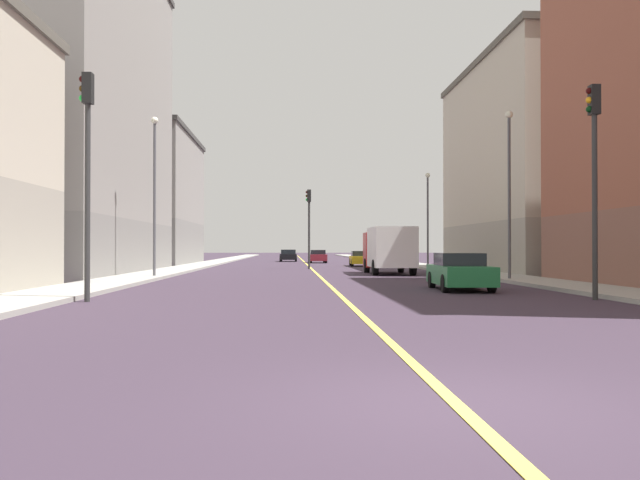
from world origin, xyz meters
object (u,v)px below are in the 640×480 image
Objects in this scene: street_lamp_left_far at (428,210)px; car_black at (288,256)px; traffic_light_median_far at (309,218)px; car_maroon at (318,257)px; building_right_midblock at (62,104)px; building_left_mid at (545,166)px; traffic_light_right_near at (87,155)px; building_right_distant at (141,199)px; street_lamp_left_near at (509,178)px; traffic_light_left_near at (594,162)px; car_yellow at (361,258)px; car_green at (460,272)px; box_truck at (389,249)px; street_lamp_right_near at (155,181)px.

street_lamp_left_far is 1.61× the size of car_black.
traffic_light_median_far is 1.42× the size of car_maroon.
building_right_midblock is at bearing -150.41° from traffic_light_median_far.
building_left_mid is at bearing -62.20° from car_black.
building_right_distant is at bearing 100.40° from traffic_light_right_near.
street_lamp_left_near reaches higher than street_lamp_left_far.
building_right_midblock reaches higher than traffic_light_left_near.
traffic_light_left_near is 1.42× the size of car_yellow.
street_lamp_left_near reaches higher than car_maroon.
car_green is at bearing -89.61° from car_yellow.
traffic_light_left_near reaches higher than box_truck.
car_maroon reaches higher than car_yellow.
street_lamp_left_far is 1.05× the size of box_truck.
building_right_midblock is at bearing 137.49° from street_lamp_right_near.
car_green is at bearing -119.29° from building_left_mid.
box_truck is at bearing 99.23° from traffic_light_left_near.
traffic_light_median_far is 20.67m from street_lamp_left_near.
building_right_distant is 3.99× the size of car_green.
street_lamp_left_near reaches higher than traffic_light_median_far.
building_left_mid is 4.36× the size of car_black.
street_lamp_left_far reaches higher than traffic_light_left_near.
street_lamp_right_near is at bearing -42.51° from building_right_midblock.
car_yellow is at bearing 116.64° from street_lamp_left_far.
building_left_mid is at bearing 60.71° from car_green.
car_maroon is 0.96× the size of car_black.
traffic_light_left_near is 1.45× the size of car_green.
building_left_mid is 2.90× the size of traffic_light_left_near.
traffic_light_median_far is at bearing 29.59° from building_right_midblock.
box_truck is at bearing -48.77° from building_right_distant.
car_green is 51.75m from car_black.
car_green is at bearing 120.33° from traffic_light_left_near.
building_right_distant reaches higher than street_lamp_right_near.
car_yellow is at bearing 90.39° from car_green.
building_right_midblock is 10.59m from street_lamp_right_near.
building_right_midblock is at bearing 141.31° from car_green.
building_left_mid is 2.82× the size of traffic_light_right_near.
car_maroon is at bearing 97.22° from traffic_light_left_near.
traffic_light_left_near is 10.86m from street_lamp_left_near.
street_lamp_left_far is (23.88, -13.30, -1.69)m from building_right_distant.
car_yellow is at bearing 72.06° from traffic_light_right_near.
car_yellow is (3.18, -12.14, -0.01)m from car_maroon.
building_right_midblock is 39.04m from car_black.
building_right_distant reaches higher than street_lamp_left_far.
street_lamp_left_near is 39.41m from car_maroon.
traffic_light_left_near is 1.11× the size of traffic_light_median_far.
building_right_distant is 2.71× the size of box_truck.
box_truck is (4.51, -9.56, -2.28)m from traffic_light_median_far.
car_maroon is at bearing -66.36° from car_black.
car_yellow is at bearing 58.64° from traffic_light_median_far.
traffic_light_right_near is 1.49× the size of car_green.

